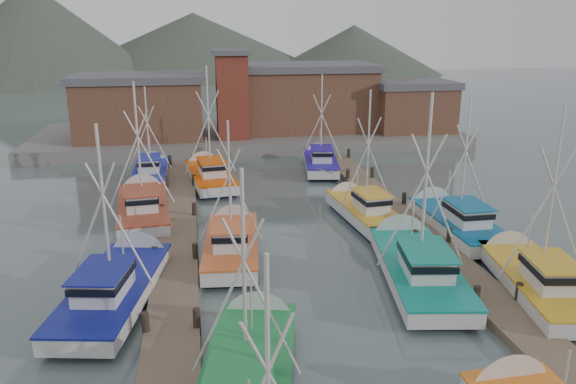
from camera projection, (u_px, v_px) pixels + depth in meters
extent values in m
plane|color=#495857|center=(330.00, 301.00, 25.47)|extent=(260.00, 260.00, 0.00)
cube|color=brown|center=(176.00, 271.00, 28.09)|extent=(2.20, 46.00, 0.40)
cylinder|color=black|center=(146.00, 330.00, 22.19)|extent=(0.30, 0.30, 1.50)
cylinder|color=black|center=(156.00, 260.00, 28.81)|extent=(0.30, 0.30, 1.50)
cylinder|color=black|center=(163.00, 216.00, 35.42)|extent=(0.30, 0.30, 1.50)
cylinder|color=black|center=(167.00, 186.00, 42.04)|extent=(0.30, 0.30, 1.50)
cylinder|color=black|center=(170.00, 164.00, 48.65)|extent=(0.30, 0.30, 1.50)
cylinder|color=black|center=(197.00, 325.00, 22.51)|extent=(0.30, 0.30, 1.50)
cylinder|color=black|center=(196.00, 257.00, 29.12)|extent=(0.30, 0.30, 1.50)
cylinder|color=black|center=(195.00, 214.00, 35.74)|extent=(0.30, 0.30, 1.50)
cylinder|color=black|center=(194.00, 185.00, 42.35)|extent=(0.30, 0.30, 1.50)
cylinder|color=black|center=(193.00, 163.00, 48.97)|extent=(0.30, 0.30, 1.50)
cube|color=brown|center=(439.00, 253.00, 30.30)|extent=(2.20, 46.00, 0.40)
cylinder|color=black|center=(476.00, 302.00, 24.40)|extent=(0.30, 0.30, 1.50)
cylinder|color=black|center=(415.00, 243.00, 31.02)|extent=(0.30, 0.30, 1.50)
cylinder|color=black|center=(375.00, 205.00, 37.63)|extent=(0.30, 0.30, 1.50)
cylinder|color=black|center=(348.00, 178.00, 44.25)|extent=(0.30, 0.30, 1.50)
cylinder|color=black|center=(327.00, 158.00, 50.86)|extent=(0.30, 0.30, 1.50)
cylinder|color=black|center=(518.00, 299.00, 24.72)|extent=(0.30, 0.30, 1.50)
cylinder|color=black|center=(449.00, 241.00, 31.33)|extent=(0.30, 0.30, 1.50)
cylinder|color=black|center=(404.00, 203.00, 37.95)|extent=(0.30, 0.30, 1.50)
cylinder|color=black|center=(372.00, 177.00, 44.56)|extent=(0.30, 0.30, 1.50)
cylinder|color=black|center=(349.00, 157.00, 51.18)|extent=(0.30, 0.30, 1.50)
cube|color=slate|center=(249.00, 136.00, 60.27)|extent=(44.00, 16.00, 1.20)
cube|color=brown|center=(140.00, 110.00, 55.68)|extent=(12.00, 8.00, 5.50)
cube|color=#535257|center=(138.00, 78.00, 54.80)|extent=(12.72, 8.48, 0.70)
cube|color=brown|center=(304.00, 100.00, 60.16)|extent=(14.00, 9.00, 6.20)
cube|color=#535257|center=(305.00, 67.00, 59.17)|extent=(14.84, 9.54, 0.70)
cube|color=brown|center=(412.00, 109.00, 59.30)|extent=(8.00, 6.00, 4.50)
cube|color=#535257|center=(413.00, 84.00, 58.56)|extent=(8.48, 6.36, 0.70)
cube|color=maroon|center=(232.00, 97.00, 54.86)|extent=(3.00, 3.00, 8.00)
cube|color=#535257|center=(231.00, 53.00, 53.64)|extent=(3.60, 3.60, 0.50)
cone|color=#485244|center=(41.00, 80.00, 127.84)|extent=(110.00, 110.00, 42.00)
cone|color=#485244|center=(195.00, 72.00, 147.54)|extent=(140.00, 140.00, 30.00)
cone|color=#485244|center=(353.00, 73.00, 144.41)|extent=(90.00, 90.00, 24.00)
cone|color=silver|center=(500.00, 382.00, 18.76)|extent=(2.84, 1.18, 2.81)
cube|color=silver|center=(247.00, 378.00, 18.72)|extent=(4.69, 9.34, 0.80)
cube|color=#1A7E38|center=(247.00, 369.00, 18.61)|extent=(4.79, 9.45, 0.10)
cone|color=silver|center=(260.00, 316.00, 23.04)|extent=(2.96, 1.65, 2.79)
cube|color=silver|center=(243.00, 373.00, 17.42)|extent=(2.32, 2.99, 1.10)
cube|color=black|center=(243.00, 366.00, 17.36)|extent=(2.49, 3.28, 0.28)
cube|color=#1A7E38|center=(242.00, 356.00, 17.26)|extent=(2.64, 3.48, 0.07)
cylinder|color=beige|center=(244.00, 275.00, 17.45)|extent=(0.15, 0.15, 6.89)
cylinder|color=beige|center=(227.00, 299.00, 17.71)|extent=(2.43, 0.60, 5.39)
cylinder|color=beige|center=(263.00, 299.00, 17.66)|extent=(2.43, 0.60, 5.39)
cylinder|color=beige|center=(251.00, 312.00, 19.80)|extent=(0.09, 0.09, 2.49)
cube|color=black|center=(418.00, 282.00, 27.19)|extent=(4.04, 8.86, 0.70)
cube|color=silver|center=(418.00, 270.00, 27.01)|extent=(4.59, 10.06, 0.80)
cube|color=#0F8572|center=(419.00, 263.00, 26.90)|extent=(4.70, 10.17, 0.10)
cone|color=silver|center=(398.00, 236.00, 31.70)|extent=(3.16, 1.55, 3.03)
cube|color=silver|center=(426.00, 262.00, 25.62)|extent=(2.38, 3.17, 1.10)
cube|color=black|center=(426.00, 257.00, 25.56)|extent=(2.55, 3.48, 0.28)
cube|color=#0F8572|center=(427.00, 250.00, 25.45)|extent=(2.70, 3.69, 0.07)
cylinder|color=beige|center=(426.00, 182.00, 25.55)|extent=(0.15, 0.15, 8.12)
cylinder|color=beige|center=(411.00, 202.00, 25.81)|extent=(2.88, 0.54, 6.34)
cylinder|color=beige|center=(438.00, 202.00, 25.83)|extent=(2.88, 0.54, 6.34)
cylinder|color=beige|center=(412.00, 226.00, 28.22)|extent=(0.09, 0.09, 2.71)
cube|color=black|center=(115.00, 304.00, 25.03)|extent=(4.11, 8.45, 0.70)
cube|color=silver|center=(114.00, 291.00, 24.85)|extent=(4.67, 9.60, 0.80)
cube|color=navy|center=(113.00, 283.00, 24.74)|extent=(4.78, 9.71, 0.10)
cone|color=silver|center=(142.00, 254.00, 29.30)|extent=(3.03, 1.62, 2.87)
cube|color=silver|center=(103.00, 283.00, 23.52)|extent=(2.34, 3.06, 1.10)
cube|color=black|center=(103.00, 278.00, 23.45)|extent=(2.51, 3.35, 0.28)
cube|color=navy|center=(102.00, 270.00, 23.35)|extent=(2.66, 3.56, 0.07)
cylinder|color=beige|center=(104.00, 208.00, 23.54)|extent=(0.16, 0.16, 7.11)
cylinder|color=beige|center=(91.00, 226.00, 23.79)|extent=(2.53, 0.58, 5.57)
cylinder|color=beige|center=(121.00, 227.00, 23.76)|extent=(2.53, 0.58, 5.57)
cylinder|color=beige|center=(122.00, 244.00, 25.98)|extent=(0.09, 0.09, 2.76)
cube|color=black|center=(536.00, 296.00, 25.81)|extent=(3.64, 7.72, 0.70)
cube|color=silver|center=(538.00, 283.00, 25.62)|extent=(4.13, 8.77, 0.80)
cube|color=gold|center=(539.00, 276.00, 25.51)|extent=(4.23, 8.87, 0.10)
cone|color=silver|center=(504.00, 251.00, 29.70)|extent=(2.81, 1.53, 2.66)
cube|color=silver|center=(551.00, 274.00, 24.38)|extent=(2.12, 2.78, 1.10)
cube|color=black|center=(552.00, 269.00, 24.32)|extent=(2.27, 3.05, 0.28)
cube|color=gold|center=(553.00, 261.00, 24.21)|extent=(2.40, 3.23, 0.07)
cylinder|color=beige|center=(553.00, 194.00, 24.23)|extent=(0.14, 0.14, 7.81)
cylinder|color=beige|center=(537.00, 214.00, 24.49)|extent=(2.76, 0.55, 6.10)
cylinder|color=beige|center=(563.00, 214.00, 24.49)|extent=(2.76, 0.55, 6.10)
cylinder|color=beige|center=(529.00, 238.00, 26.62)|extent=(0.08, 0.08, 2.47)
cube|color=black|center=(232.00, 257.00, 30.17)|extent=(3.07, 7.47, 0.70)
cube|color=silver|center=(232.00, 246.00, 29.98)|extent=(3.48, 8.48, 0.80)
cube|color=#D05B28|center=(231.00, 239.00, 29.88)|extent=(3.57, 8.57, 0.10)
cone|color=silver|center=(234.00, 222.00, 33.98)|extent=(2.68, 1.35, 2.58)
cube|color=silver|center=(231.00, 236.00, 28.77)|extent=(1.90, 2.63, 1.10)
cube|color=black|center=(230.00, 231.00, 28.70)|extent=(2.03, 2.89, 0.28)
cube|color=#D05B28|center=(230.00, 225.00, 28.60)|extent=(2.16, 3.06, 0.07)
cylinder|color=beige|center=(230.00, 182.00, 28.80)|extent=(0.13, 0.13, 6.37)
cylinder|color=beige|center=(220.00, 196.00, 28.98)|extent=(2.28, 0.31, 4.98)
cylinder|color=beige|center=(240.00, 196.00, 29.05)|extent=(2.28, 0.31, 4.98)
cylinder|color=beige|center=(232.00, 208.00, 30.95)|extent=(0.07, 0.07, 2.31)
cube|color=black|center=(364.00, 221.00, 35.62)|extent=(2.90, 7.02, 0.70)
cube|color=silver|center=(365.00, 212.00, 35.44)|extent=(3.29, 7.98, 0.80)
cube|color=gold|center=(365.00, 206.00, 35.33)|extent=(3.37, 8.06, 0.10)
cone|color=silver|center=(343.00, 196.00, 39.07)|extent=(2.52, 1.34, 2.43)
cube|color=silver|center=(371.00, 202.00, 34.30)|extent=(1.79, 2.47, 1.10)
cube|color=black|center=(371.00, 198.00, 34.24)|extent=(1.92, 2.72, 0.28)
cube|color=gold|center=(372.00, 192.00, 34.13)|extent=(2.03, 2.88, 0.07)
cylinder|color=beige|center=(368.00, 150.00, 34.14)|extent=(0.12, 0.12, 7.25)
cylinder|color=beige|center=(360.00, 164.00, 34.26)|extent=(2.58, 0.34, 5.66)
cylinder|color=beige|center=(375.00, 163.00, 34.51)|extent=(2.58, 0.34, 5.66)
cylinder|color=beige|center=(357.00, 182.00, 36.27)|extent=(0.07, 0.07, 2.17)
cube|color=black|center=(144.00, 218.00, 36.21)|extent=(3.31, 8.27, 0.70)
cube|color=silver|center=(143.00, 209.00, 36.03)|extent=(3.76, 9.40, 0.80)
cube|color=#9B3A22|center=(143.00, 203.00, 35.92)|extent=(3.86, 9.50, 0.10)
cone|color=silver|center=(143.00, 191.00, 40.32)|extent=(2.95, 1.34, 2.86)
cube|color=silver|center=(142.00, 199.00, 34.73)|extent=(2.08, 2.90, 1.10)
cube|color=black|center=(142.00, 196.00, 34.67)|extent=(2.22, 3.19, 0.28)
cube|color=#9B3A22|center=(141.00, 190.00, 34.56)|extent=(2.36, 3.38, 0.07)
cylinder|color=beige|center=(138.00, 144.00, 34.64)|extent=(0.15, 0.15, 7.68)
cylinder|color=beige|center=(129.00, 159.00, 34.75)|extent=(2.75, 0.34, 6.01)
cylinder|color=beige|center=(150.00, 158.00, 35.05)|extent=(2.75, 0.34, 6.01)
cylinder|color=beige|center=(141.00, 178.00, 37.10)|extent=(0.09, 0.09, 2.75)
cube|color=black|center=(457.00, 234.00, 33.52)|extent=(2.54, 7.60, 0.70)
cube|color=silver|center=(458.00, 223.00, 33.33)|extent=(2.89, 8.64, 0.80)
cube|color=#095786|center=(458.00, 217.00, 33.22)|extent=(2.97, 8.72, 0.10)
cone|color=silver|center=(428.00, 204.00, 37.44)|extent=(2.73, 1.12, 2.72)
cube|color=silver|center=(467.00, 214.00, 32.08)|extent=(1.77, 2.60, 1.10)
cube|color=black|center=(468.00, 210.00, 32.01)|extent=(1.89, 2.86, 0.28)
cube|color=#095786|center=(468.00, 204.00, 31.91)|extent=(2.00, 3.03, 0.07)
cylinder|color=beige|center=(465.00, 158.00, 32.02)|extent=(0.13, 0.13, 7.20)
cylinder|color=beige|center=(455.00, 173.00, 32.17)|extent=(2.58, 0.11, 5.63)
cylinder|color=beige|center=(473.00, 172.00, 32.36)|extent=(2.58, 0.11, 5.63)
cylinder|color=beige|center=(449.00, 190.00, 34.34)|extent=(0.07, 0.07, 2.52)
cube|color=black|center=(211.00, 184.00, 43.85)|extent=(3.40, 7.87, 0.70)
cube|color=silver|center=(210.00, 176.00, 43.66)|extent=(3.86, 8.94, 0.80)
cube|color=#E44C00|center=(210.00, 172.00, 43.55)|extent=(3.96, 9.04, 0.10)
cone|color=silver|center=(202.00, 165.00, 47.68)|extent=(2.82, 1.43, 2.71)
cube|color=silver|center=(212.00, 168.00, 42.43)|extent=(2.05, 2.79, 1.10)
cube|color=black|center=(212.00, 165.00, 42.37)|extent=(2.20, 3.07, 0.28)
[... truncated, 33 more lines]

